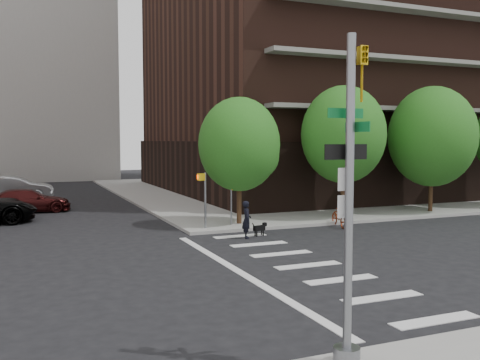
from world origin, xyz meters
name	(u,v)px	position (x,y,z in m)	size (l,w,h in m)	color
ground	(226,274)	(0.00, 0.00, 0.00)	(120.00, 120.00, 0.00)	black
sidewalk_ne	(348,188)	(20.50, 23.50, 0.07)	(39.00, 33.00, 0.15)	gray
crosswalk	(287,268)	(2.21, 0.00, 0.01)	(3.85, 13.00, 0.01)	silver
tree_a	(239,144)	(4.00, 8.50, 4.04)	(4.00, 4.00, 5.90)	#301E11
tree_b	(344,134)	(10.00, 8.50, 4.54)	(4.50, 4.50, 6.65)	#301E11
tree_c	(432,137)	(16.00, 8.50, 4.45)	(5.00, 5.00, 6.80)	#301E11
traffic_signal	(350,226)	(-0.47, -7.49, 2.70)	(0.90, 0.75, 6.00)	slate
pedestrian_signal	(211,191)	(2.32, 7.92, 1.85)	(2.18, 0.67, 2.60)	slate
parked_car_maroon	(28,201)	(-5.50, 17.92, 0.69)	(4.77, 1.94, 1.38)	#370F0F
parked_car_silver	(16,188)	(-6.18, 25.32, 0.83)	(5.07, 1.77, 1.67)	#B3B8BC
scooter	(339,217)	(8.48, 6.50, 0.50)	(0.66, 1.90, 1.00)	maroon
dog_walker	(247,220)	(3.07, 5.42, 0.82)	(0.39, 0.59, 1.63)	black
dog	(260,228)	(3.85, 5.73, 0.36)	(0.69, 0.31, 0.57)	black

